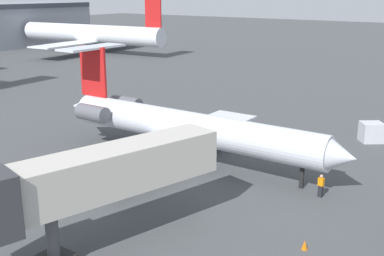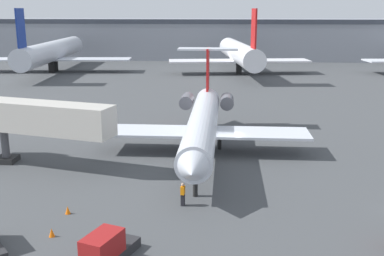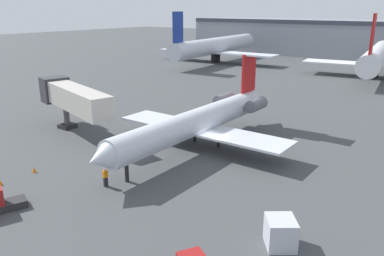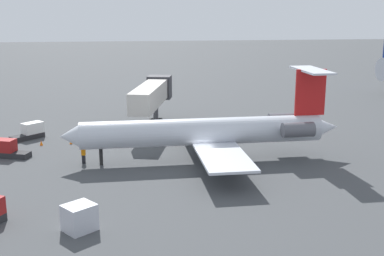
{
  "view_description": "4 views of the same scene",
  "coord_description": "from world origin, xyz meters",
  "px_view_note": "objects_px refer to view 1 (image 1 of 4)",
  "views": [
    {
      "loc": [
        -34.66,
        -22.88,
        14.32
      ],
      "look_at": [
        -2.95,
        -0.21,
        3.28
      ],
      "focal_mm": 45.7,
      "sensor_mm": 36.0,
      "label": 1
    },
    {
      "loc": [
        0.36,
        -42.18,
        13.43
      ],
      "look_at": [
        -3.47,
        2.42,
        2.14
      ],
      "focal_mm": 43.93,
      "sensor_mm": 36.0,
      "label": 2
    },
    {
      "loc": [
        21.41,
        -31.31,
        14.7
      ],
      "look_at": [
        -0.03,
        -3.14,
        3.71
      ],
      "focal_mm": 36.56,
      "sensor_mm": 36.0,
      "label": 3
    },
    {
      "loc": [
        44.98,
        -7.01,
        15.09
      ],
      "look_at": [
        -3.07,
        -0.46,
        3.27
      ],
      "focal_mm": 45.48,
      "sensor_mm": 36.0,
      "label": 4
    }
  ],
  "objects_px": {
    "cargo_container_uld": "(371,132)",
    "traffic_cone_near": "(305,245)",
    "parked_airliner_centre": "(91,34)",
    "ground_crew_marshaller": "(321,186)",
    "regional_jet": "(181,125)",
    "jet_bridge": "(86,179)"
  },
  "relations": [
    {
      "from": "cargo_container_uld",
      "to": "traffic_cone_near",
      "type": "height_order",
      "value": "cargo_container_uld"
    },
    {
      "from": "cargo_container_uld",
      "to": "parked_airliner_centre",
      "type": "bearing_deg",
      "value": 66.04
    },
    {
      "from": "ground_crew_marshaller",
      "to": "traffic_cone_near",
      "type": "relative_size",
      "value": 3.07
    },
    {
      "from": "regional_jet",
      "to": "parked_airliner_centre",
      "type": "distance_m",
      "value": 78.22
    },
    {
      "from": "jet_bridge",
      "to": "ground_crew_marshaller",
      "type": "relative_size",
      "value": 9.09
    },
    {
      "from": "ground_crew_marshaller",
      "to": "parked_airliner_centre",
      "type": "height_order",
      "value": "parked_airliner_centre"
    },
    {
      "from": "parked_airliner_centre",
      "to": "regional_jet",
      "type": "bearing_deg",
      "value": -127.71
    },
    {
      "from": "regional_jet",
      "to": "traffic_cone_near",
      "type": "distance_m",
      "value": 17.32
    },
    {
      "from": "jet_bridge",
      "to": "traffic_cone_near",
      "type": "relative_size",
      "value": 27.92
    },
    {
      "from": "ground_crew_marshaller",
      "to": "traffic_cone_near",
      "type": "distance_m",
      "value": 7.92
    },
    {
      "from": "ground_crew_marshaller",
      "to": "cargo_container_uld",
      "type": "height_order",
      "value": "cargo_container_uld"
    },
    {
      "from": "ground_crew_marshaller",
      "to": "parked_airliner_centre",
      "type": "bearing_deg",
      "value": 57.06
    },
    {
      "from": "cargo_container_uld",
      "to": "parked_airliner_centre",
      "type": "height_order",
      "value": "parked_airliner_centre"
    },
    {
      "from": "ground_crew_marshaller",
      "to": "cargo_container_uld",
      "type": "xyz_separation_m",
      "value": [
        15.63,
        0.96,
        0.1
      ]
    },
    {
      "from": "cargo_container_uld",
      "to": "parked_airliner_centre",
      "type": "xyz_separation_m",
      "value": [
        32.81,
        73.83,
        3.44
      ]
    },
    {
      "from": "cargo_container_uld",
      "to": "parked_airliner_centre",
      "type": "distance_m",
      "value": 80.86
    },
    {
      "from": "ground_crew_marshaller",
      "to": "parked_airliner_centre",
      "type": "relative_size",
      "value": 0.04
    },
    {
      "from": "traffic_cone_near",
      "to": "parked_airliner_centre",
      "type": "bearing_deg",
      "value": 53.88
    },
    {
      "from": "regional_jet",
      "to": "parked_airliner_centre",
      "type": "xyz_separation_m",
      "value": [
        47.84,
        61.87,
        1.28
      ]
    },
    {
      "from": "jet_bridge",
      "to": "traffic_cone_near",
      "type": "height_order",
      "value": "jet_bridge"
    },
    {
      "from": "regional_jet",
      "to": "parked_airliner_centre",
      "type": "height_order",
      "value": "parked_airliner_centre"
    },
    {
      "from": "regional_jet",
      "to": "jet_bridge",
      "type": "bearing_deg",
      "value": -161.85
    }
  ]
}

